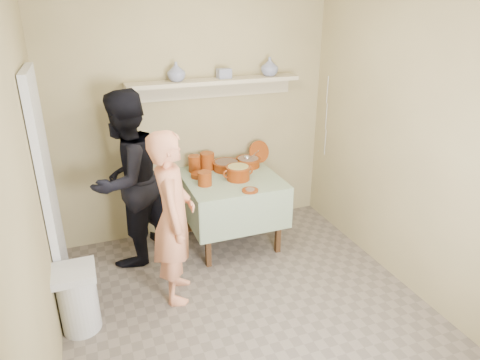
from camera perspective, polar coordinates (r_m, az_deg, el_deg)
name	(u,v)px	position (r m, az deg, el deg)	size (l,w,h in m)	color
ground	(255,320)	(3.75, 2.00, -18.15)	(3.50, 3.50, 0.00)	#6F6257
tile_panel	(49,192)	(3.86, -24.14, -1.49)	(0.06, 0.70, 2.00)	silver
plate_stack_a	(194,164)	(4.60, -6.10, 2.19)	(0.13, 0.13, 0.18)	maroon
plate_stack_b	(207,161)	(4.66, -4.38, 2.55)	(0.15, 0.15, 0.19)	maroon
bowl_stack	(205,179)	(4.25, -4.73, 0.19)	(0.14, 0.14, 0.14)	maroon
empty_bowl	(198,175)	(4.47, -5.58, 0.66)	(0.16, 0.16, 0.05)	maroon
propped_lid	(259,152)	(4.85, 2.56, 3.78)	(0.25, 0.25, 0.02)	maroon
vase_right	(270,67)	(4.69, 3.97, 14.85)	(0.18, 0.18, 0.19)	navy
vase_left	(176,72)	(4.38, -8.49, 14.09)	(0.18, 0.18, 0.19)	navy
ceramic_box	(224,73)	(4.52, -2.16, 14.01)	(0.14, 0.10, 0.10)	navy
person_cook	(173,218)	(3.66, -8.87, -5.01)	(0.56, 0.37, 1.53)	#E88E64
person_helper	(127,180)	(4.25, -14.83, 0.02)	(0.84, 0.66, 1.73)	black
room_shell	(258,134)	(2.96, 2.42, 6.20)	(3.04, 3.54, 2.62)	tan
serving_table	(231,188)	(4.50, -1.19, -1.02)	(0.97, 0.97, 0.76)	#4C2D16
cazuela_meat_a	(226,165)	(4.62, -1.84, 2.02)	(0.30, 0.30, 0.10)	#64220A
cazuela_meat_b	(248,161)	(4.73, 1.08, 2.49)	(0.28, 0.28, 0.10)	#64220A
ladle	(247,158)	(4.69, 0.98, 2.99)	(0.08, 0.26, 0.19)	silver
cazuela_rice	(238,172)	(4.37, -0.25, 1.12)	(0.33, 0.25, 0.14)	#64220A
front_plate	(250,190)	(4.12, 1.35, -1.37)	(0.16, 0.16, 0.03)	maroon
wall_shelf	(214,83)	(4.53, -3.52, 12.75)	(1.80, 0.25, 0.21)	#C3B490
trash_bin	(78,299)	(3.72, -20.78, -14.63)	(0.32, 0.32, 0.56)	silver
electrical_cord	(326,117)	(4.98, 11.43, 8.29)	(0.01, 0.05, 0.90)	silver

